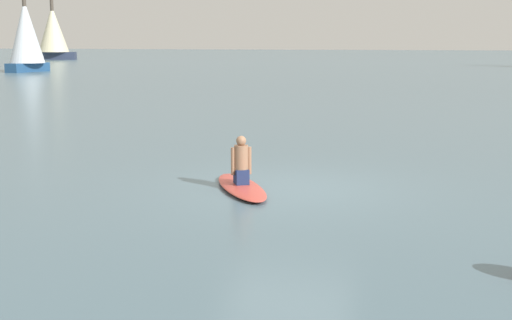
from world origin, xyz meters
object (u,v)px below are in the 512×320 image
(surfboard, at_px, (241,187))
(person_paddler, at_px, (241,162))
(sailboat_far_left, at_px, (26,34))
(sailboat_center_horizon, at_px, (53,31))

(surfboard, height_order, person_paddler, person_paddler)
(surfboard, relative_size, sailboat_far_left, 0.36)
(sailboat_far_left, bearing_deg, surfboard, -134.79)
(surfboard, distance_m, sailboat_far_left, 53.99)
(surfboard, distance_m, sailboat_center_horizon, 95.20)
(sailboat_center_horizon, bearing_deg, sailboat_far_left, -80.27)
(person_paddler, bearing_deg, sailboat_far_left, -172.18)
(person_paddler, height_order, sailboat_far_left, sailboat_far_left)
(person_paddler, xyz_separation_m, sailboat_center_horizon, (-78.69, -53.43, 3.67))
(surfboard, relative_size, person_paddler, 2.82)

